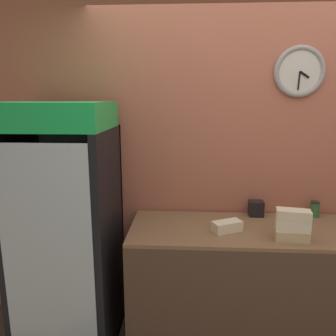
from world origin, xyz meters
TOP-DOWN VIEW (x-y plane):
  - wall_back at (0.00, 1.24)m, footprint 5.20×0.10m
  - prep_counter at (0.00, 0.87)m, footprint 1.79×0.64m
  - beverage_cooler at (-1.36, 0.88)m, footprint 0.68×0.70m
  - sandwich_stack_bottom at (0.19, 0.68)m, footprint 0.22×0.12m
  - sandwich_stack_middle at (0.19, 0.68)m, footprint 0.22×0.13m
  - sandwich_stack_top at (0.19, 0.68)m, footprint 0.23×0.14m
  - sandwich_flat_left at (-0.21, 0.80)m, footprint 0.22×0.17m
  - condiment_jar at (0.50, 1.13)m, footprint 0.07×0.07m
  - napkin_dispenser at (0.05, 1.12)m, footprint 0.11×0.09m

SIDE VIEW (x-z plane):
  - prep_counter at x=0.00m, z-range 0.00..0.93m
  - sandwich_stack_bottom at x=0.19m, z-range 0.93..1.00m
  - sandwich_flat_left at x=-0.21m, z-range 0.93..1.00m
  - beverage_cooler at x=-1.36m, z-range 0.08..1.89m
  - napkin_dispenser at x=0.05m, z-range 0.93..1.05m
  - condiment_jar at x=0.50m, z-range 0.93..1.05m
  - sandwich_stack_middle at x=0.19m, z-range 1.00..1.07m
  - sandwich_stack_top at x=0.19m, z-range 1.07..1.14m
  - wall_back at x=0.00m, z-range 0.01..2.71m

